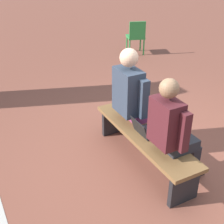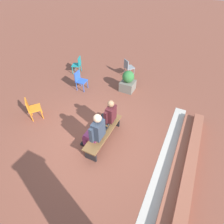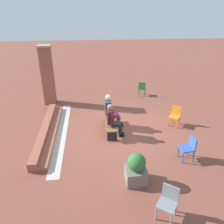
% 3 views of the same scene
% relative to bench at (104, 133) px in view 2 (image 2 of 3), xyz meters
% --- Properties ---
extents(ground_plane, '(60.00, 60.00, 0.00)m').
position_rel_bench_xyz_m(ground_plane, '(0.00, -0.29, -0.35)').
color(ground_plane, brown).
extents(concrete_strip, '(5.52, 0.40, 0.01)m').
position_rel_bench_xyz_m(concrete_strip, '(0.00, 1.98, -0.35)').
color(concrete_strip, '#B7B2A8').
rests_on(concrete_strip, ground).
extents(brick_steps, '(4.72, 0.60, 0.30)m').
position_rel_bench_xyz_m(brick_steps, '(0.00, 2.53, -0.23)').
color(brick_steps, '#93513D').
rests_on(brick_steps, ground).
extents(bench, '(1.80, 0.44, 0.45)m').
position_rel_bench_xyz_m(bench, '(0.00, 0.00, 0.00)').
color(bench, brown).
rests_on(bench, ground).
extents(person_student, '(0.54, 0.69, 1.35)m').
position_rel_bench_xyz_m(person_student, '(-0.44, -0.07, 0.36)').
color(person_student, '#232328').
rests_on(person_student, ground).
extents(person_adult, '(0.60, 0.75, 1.44)m').
position_rel_bench_xyz_m(person_adult, '(0.36, -0.07, 0.40)').
color(person_adult, '#7F2D5B').
rests_on(person_adult, ground).
extents(laptop, '(0.32, 0.29, 0.21)m').
position_rel_bench_xyz_m(laptop, '(-0.02, 0.01, 0.15)').
color(laptop, black).
rests_on(laptop, bench).
extents(plastic_chair_near_bench_right, '(0.45, 0.45, 0.84)m').
position_rel_bench_xyz_m(plastic_chair_near_bench_right, '(-2.20, -2.39, 0.13)').
color(plastic_chair_near_bench_right, '#2D56B7').
rests_on(plastic_chair_near_bench_right, ground).
extents(plastic_chair_mid_courtyard, '(0.54, 0.54, 0.84)m').
position_rel_bench_xyz_m(plastic_chair_mid_courtyard, '(-3.41, -3.35, 0.13)').
color(plastic_chair_mid_courtyard, teal).
rests_on(plastic_chair_mid_courtyard, ground).
extents(plastic_chair_foreground, '(0.59, 0.59, 0.84)m').
position_rel_bench_xyz_m(plastic_chair_foreground, '(0.18, -2.83, 0.13)').
color(plastic_chair_foreground, orange).
rests_on(plastic_chair_foreground, ground).
extents(plastic_chair_by_pillar, '(0.59, 0.59, 0.84)m').
position_rel_bench_xyz_m(plastic_chair_by_pillar, '(-4.29, -0.96, 0.13)').
color(plastic_chair_by_pillar, gray).
rests_on(plastic_chair_by_pillar, ground).
extents(planter, '(0.60, 0.60, 0.94)m').
position_rel_bench_xyz_m(planter, '(-3.06, -0.45, 0.08)').
color(planter, '#6B665B').
rests_on(planter, ground).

